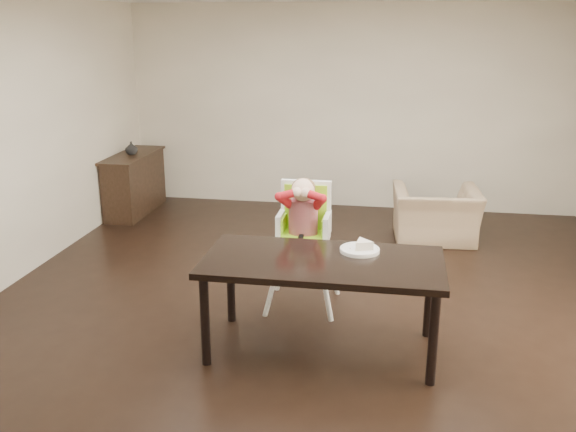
% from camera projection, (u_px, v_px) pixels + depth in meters
% --- Properties ---
extents(ground, '(7.00, 7.00, 0.00)m').
position_uv_depth(ground, '(315.00, 313.00, 5.63)').
color(ground, black).
rests_on(ground, ground).
extents(room_walls, '(6.02, 7.02, 2.71)m').
position_uv_depth(room_walls, '(318.00, 100.00, 5.09)').
color(room_walls, '#C1B6A0').
rests_on(room_walls, ground).
extents(dining_table, '(1.80, 0.90, 0.75)m').
position_uv_depth(dining_table, '(323.00, 269.00, 4.82)').
color(dining_table, black).
rests_on(dining_table, ground).
extents(high_chair, '(0.49, 0.49, 1.18)m').
position_uv_depth(high_chair, '(304.00, 216.00, 5.59)').
color(high_chair, white).
rests_on(high_chair, ground).
extents(plate, '(0.34, 0.34, 0.09)m').
position_uv_depth(plate, '(361.00, 248.00, 4.95)').
color(plate, white).
rests_on(plate, dining_table).
extents(armchair, '(1.00, 0.70, 0.84)m').
position_uv_depth(armchair, '(436.00, 206.00, 7.39)').
color(armchair, tan).
rests_on(armchair, ground).
extents(sideboard, '(0.44, 1.26, 0.79)m').
position_uv_depth(sideboard, '(134.00, 183.00, 8.52)').
color(sideboard, black).
rests_on(sideboard, ground).
extents(vase, '(0.16, 0.17, 0.16)m').
position_uv_depth(vase, '(131.00, 148.00, 8.36)').
color(vase, '#99999E').
rests_on(vase, sideboard).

